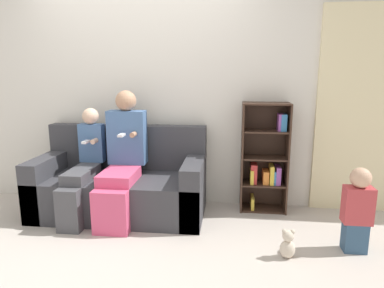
% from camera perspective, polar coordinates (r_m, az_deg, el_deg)
% --- Properties ---
extents(ground_plane, '(14.00, 14.00, 0.00)m').
position_cam_1_polar(ground_plane, '(3.41, -11.35, -14.54)').
color(ground_plane, '#BCB2A8').
extents(back_wall, '(10.00, 0.06, 2.55)m').
position_cam_1_polar(back_wall, '(3.97, -7.89, 8.48)').
color(back_wall, silver).
rests_on(back_wall, ground_plane).
extents(curtain_panel, '(0.87, 0.04, 2.19)m').
position_cam_1_polar(curtain_panel, '(4.04, 26.00, 4.91)').
color(curtain_panel, beige).
rests_on(curtain_panel, ground_plane).
extents(couch, '(1.78, 0.82, 0.92)m').
position_cam_1_polar(couch, '(3.79, -11.72, -6.86)').
color(couch, '#38383D').
rests_on(couch, ground_plane).
extents(adult_seated, '(0.40, 0.77, 1.32)m').
position_cam_1_polar(adult_seated, '(3.59, -11.51, -1.66)').
color(adult_seated, '#DB4C75').
rests_on(adult_seated, ground_plane).
extents(child_seated, '(0.27, 0.78, 1.12)m').
position_cam_1_polar(child_seated, '(3.72, -17.69, -3.32)').
color(child_seated, '#47474C').
rests_on(child_seated, ground_plane).
extents(toddler_standing, '(0.23, 0.17, 0.74)m').
position_cam_1_polar(toddler_standing, '(3.23, 25.85, -9.71)').
color(toddler_standing, '#335170').
rests_on(toddler_standing, ground_plane).
extents(bookshelf, '(0.50, 0.29, 1.19)m').
position_cam_1_polar(bookshelf, '(3.82, 12.10, -2.43)').
color(bookshelf, '#3D281E').
rests_on(bookshelf, ground_plane).
extents(teddy_bear, '(0.13, 0.10, 0.25)m').
position_cam_1_polar(teddy_bear, '(3.02, 15.66, -15.84)').
color(teddy_bear, beige).
rests_on(teddy_bear, ground_plane).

